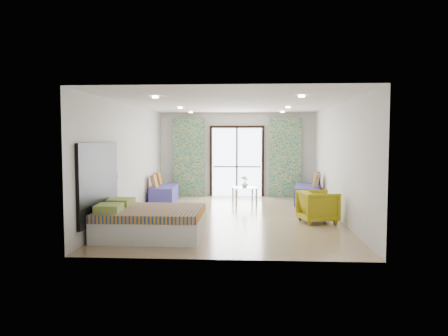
# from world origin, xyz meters

# --- Properties ---
(floor) EXTENTS (5.00, 7.50, 0.01)m
(floor) POSITION_xyz_m (0.00, 0.00, 0.00)
(floor) COLOR #937658
(floor) RESTS_ON ground
(ceiling) EXTENTS (5.00, 7.50, 0.01)m
(ceiling) POSITION_xyz_m (0.00, 0.00, 2.70)
(ceiling) COLOR silver
(ceiling) RESTS_ON ground
(wall_back) EXTENTS (5.00, 0.01, 2.70)m
(wall_back) POSITION_xyz_m (0.00, 3.75, 1.35)
(wall_back) COLOR silver
(wall_back) RESTS_ON ground
(wall_front) EXTENTS (5.00, 0.01, 2.70)m
(wall_front) POSITION_xyz_m (0.00, -3.75, 1.35)
(wall_front) COLOR silver
(wall_front) RESTS_ON ground
(wall_left) EXTENTS (0.01, 7.50, 2.70)m
(wall_left) POSITION_xyz_m (-2.50, 0.00, 1.35)
(wall_left) COLOR silver
(wall_left) RESTS_ON ground
(wall_right) EXTENTS (0.01, 7.50, 2.70)m
(wall_right) POSITION_xyz_m (2.50, 0.00, 1.35)
(wall_right) COLOR silver
(wall_right) RESTS_ON ground
(balcony_door) EXTENTS (1.76, 0.08, 2.28)m
(balcony_door) POSITION_xyz_m (0.00, 3.72, 1.26)
(balcony_door) COLOR black
(balcony_door) RESTS_ON floor
(balcony_rail) EXTENTS (1.52, 0.03, 0.04)m
(balcony_rail) POSITION_xyz_m (0.00, 3.73, 0.95)
(balcony_rail) COLOR #595451
(balcony_rail) RESTS_ON balcony_door
(curtain_left) EXTENTS (1.00, 0.10, 2.50)m
(curtain_left) POSITION_xyz_m (-1.55, 3.57, 1.25)
(curtain_left) COLOR beige
(curtain_left) RESTS_ON floor
(curtain_right) EXTENTS (1.00, 0.10, 2.50)m
(curtain_right) POSITION_xyz_m (1.55, 3.57, 1.25)
(curtain_right) COLOR beige
(curtain_right) RESTS_ON floor
(downlight_a) EXTENTS (0.12, 0.12, 0.02)m
(downlight_a) POSITION_xyz_m (-1.40, -2.00, 2.67)
(downlight_a) COLOR #FFE0B2
(downlight_a) RESTS_ON ceiling
(downlight_b) EXTENTS (0.12, 0.12, 0.02)m
(downlight_b) POSITION_xyz_m (1.40, -2.00, 2.67)
(downlight_b) COLOR #FFE0B2
(downlight_b) RESTS_ON ceiling
(downlight_c) EXTENTS (0.12, 0.12, 0.02)m
(downlight_c) POSITION_xyz_m (-1.40, 1.00, 2.67)
(downlight_c) COLOR #FFE0B2
(downlight_c) RESTS_ON ceiling
(downlight_d) EXTENTS (0.12, 0.12, 0.02)m
(downlight_d) POSITION_xyz_m (1.40, 1.00, 2.67)
(downlight_d) COLOR #FFE0B2
(downlight_d) RESTS_ON ceiling
(downlight_e) EXTENTS (0.12, 0.12, 0.02)m
(downlight_e) POSITION_xyz_m (-1.40, 3.00, 2.67)
(downlight_e) COLOR #FFE0B2
(downlight_e) RESTS_ON ceiling
(downlight_f) EXTENTS (0.12, 0.12, 0.02)m
(downlight_f) POSITION_xyz_m (1.40, 3.00, 2.67)
(downlight_f) COLOR #FFE0B2
(downlight_f) RESTS_ON ceiling
(headboard) EXTENTS (0.06, 2.10, 1.50)m
(headboard) POSITION_xyz_m (-2.46, -2.23, 1.05)
(headboard) COLOR black
(headboard) RESTS_ON floor
(switch_plate) EXTENTS (0.02, 0.10, 0.10)m
(switch_plate) POSITION_xyz_m (-2.47, -0.98, 1.05)
(switch_plate) COLOR silver
(switch_plate) RESTS_ON wall_left
(bed) EXTENTS (1.96, 1.60, 0.67)m
(bed) POSITION_xyz_m (-1.48, -2.23, 0.28)
(bed) COLOR silver
(bed) RESTS_ON floor
(daybed_left) EXTENTS (0.75, 1.73, 0.84)m
(daybed_left) POSITION_xyz_m (-2.12, 2.31, 0.26)
(daybed_left) COLOR #443E96
(daybed_left) RESTS_ON floor
(daybed_right) EXTENTS (0.93, 1.87, 0.88)m
(daybed_right) POSITION_xyz_m (2.12, 2.35, 0.27)
(daybed_right) COLOR #443E96
(daybed_right) RESTS_ON floor
(coffee_table) EXTENTS (0.80, 0.80, 0.78)m
(coffee_table) POSITION_xyz_m (0.27, 2.32, 0.40)
(coffee_table) COLOR silver
(coffee_table) RESTS_ON floor
(vase) EXTENTS (0.24, 0.24, 0.18)m
(vase) POSITION_xyz_m (0.28, 2.24, 0.54)
(vase) COLOR white
(vase) RESTS_ON coffee_table
(armchair) EXTENTS (0.87, 0.91, 0.78)m
(armchair) POSITION_xyz_m (1.95, -0.63, 0.39)
(armchair) COLOR #AC9D16
(armchair) RESTS_ON floor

